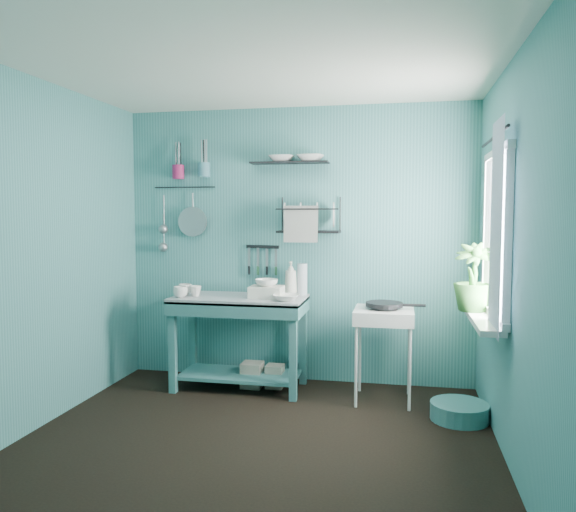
% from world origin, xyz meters
% --- Properties ---
extents(floor, '(3.20, 3.20, 0.00)m').
position_xyz_m(floor, '(0.00, 0.00, 0.00)').
color(floor, black).
rests_on(floor, ground).
extents(ceiling, '(3.20, 3.20, 0.00)m').
position_xyz_m(ceiling, '(0.00, 0.00, 2.50)').
color(ceiling, silver).
rests_on(ceiling, ground).
extents(wall_back, '(3.20, 0.00, 3.20)m').
position_xyz_m(wall_back, '(0.00, 1.50, 1.25)').
color(wall_back, teal).
rests_on(wall_back, ground).
extents(wall_front, '(3.20, 0.00, 3.20)m').
position_xyz_m(wall_front, '(0.00, -1.50, 1.25)').
color(wall_front, teal).
rests_on(wall_front, ground).
extents(wall_left, '(0.00, 3.00, 3.00)m').
position_xyz_m(wall_left, '(-1.60, 0.00, 1.25)').
color(wall_left, teal).
rests_on(wall_left, ground).
extents(wall_right, '(0.00, 3.00, 3.00)m').
position_xyz_m(wall_right, '(1.60, 0.00, 1.25)').
color(wall_right, teal).
rests_on(wall_right, ground).
extents(work_counter, '(1.21, 0.70, 0.82)m').
position_xyz_m(work_counter, '(-0.44, 1.13, 0.41)').
color(work_counter, '#346E6F').
rests_on(work_counter, floor).
extents(mug_left, '(0.12, 0.12, 0.10)m').
position_xyz_m(mug_left, '(-0.92, 0.97, 0.86)').
color(mug_left, silver).
rests_on(mug_left, work_counter).
extents(mug_mid, '(0.14, 0.14, 0.09)m').
position_xyz_m(mug_mid, '(-0.82, 1.07, 0.86)').
color(mug_mid, silver).
rests_on(mug_mid, work_counter).
extents(mug_right, '(0.17, 0.17, 0.10)m').
position_xyz_m(mug_right, '(-0.94, 1.13, 0.86)').
color(mug_right, silver).
rests_on(mug_right, work_counter).
extents(wash_tub, '(0.28, 0.22, 0.10)m').
position_xyz_m(wash_tub, '(-0.19, 1.11, 0.87)').
color(wash_tub, silver).
rests_on(wash_tub, work_counter).
extents(tub_bowl, '(0.19, 0.19, 0.06)m').
position_xyz_m(tub_bowl, '(-0.19, 1.11, 0.95)').
color(tub_bowl, silver).
rests_on(tub_bowl, wash_tub).
extents(soap_bottle, '(0.12, 0.12, 0.30)m').
position_xyz_m(soap_bottle, '(-0.02, 1.33, 0.97)').
color(soap_bottle, silver).
rests_on(soap_bottle, work_counter).
extents(water_bottle, '(0.09, 0.09, 0.28)m').
position_xyz_m(water_bottle, '(0.08, 1.35, 0.96)').
color(water_bottle, silver).
rests_on(water_bottle, work_counter).
extents(counter_bowl, '(0.22, 0.22, 0.05)m').
position_xyz_m(counter_bowl, '(0.01, 0.98, 0.84)').
color(counter_bowl, silver).
rests_on(counter_bowl, work_counter).
extents(hotplate_stand, '(0.51, 0.51, 0.76)m').
position_xyz_m(hotplate_stand, '(0.81, 1.04, 0.38)').
color(hotplate_stand, silver).
rests_on(hotplate_stand, floor).
extents(frying_pan, '(0.30, 0.30, 0.03)m').
position_xyz_m(frying_pan, '(0.81, 1.04, 0.80)').
color(frying_pan, black).
rests_on(frying_pan, hotplate_stand).
extents(knife_strip, '(0.32, 0.06, 0.03)m').
position_xyz_m(knife_strip, '(-0.32, 1.47, 1.23)').
color(knife_strip, black).
rests_on(knife_strip, wall_back).
extents(dish_rack, '(0.57, 0.30, 0.32)m').
position_xyz_m(dish_rack, '(0.13, 1.37, 1.53)').
color(dish_rack, black).
rests_on(dish_rack, wall_back).
extents(upper_shelf, '(0.70, 0.20, 0.02)m').
position_xyz_m(upper_shelf, '(-0.05, 1.40, 1.99)').
color(upper_shelf, black).
rests_on(upper_shelf, wall_back).
extents(shelf_bowl_left, '(0.23, 0.23, 0.06)m').
position_xyz_m(shelf_bowl_left, '(-0.12, 1.40, 2.09)').
color(shelf_bowl_left, silver).
rests_on(shelf_bowl_left, upper_shelf).
extents(shelf_bowl_right, '(0.26, 0.26, 0.06)m').
position_xyz_m(shelf_bowl_right, '(0.14, 1.40, 2.04)').
color(shelf_bowl_right, silver).
rests_on(shelf_bowl_right, upper_shelf).
extents(utensil_cup_magenta, '(0.11, 0.11, 0.13)m').
position_xyz_m(utensil_cup_magenta, '(-1.11, 1.42, 1.93)').
color(utensil_cup_magenta, '#A11D53').
rests_on(utensil_cup_magenta, wall_back).
extents(utensil_cup_teal, '(0.11, 0.11, 0.13)m').
position_xyz_m(utensil_cup_teal, '(-0.86, 1.42, 1.94)').
color(utensil_cup_teal, teal).
rests_on(utensil_cup_teal, wall_back).
extents(colander, '(0.28, 0.03, 0.28)m').
position_xyz_m(colander, '(-0.99, 1.45, 1.46)').
color(colander, '#999CA1').
rests_on(colander, wall_back).
extents(ladle_outer, '(0.01, 0.01, 0.30)m').
position_xyz_m(ladle_outer, '(-1.28, 1.46, 1.56)').
color(ladle_outer, '#999CA1').
rests_on(ladle_outer, wall_back).
extents(ladle_inner, '(0.01, 0.01, 0.30)m').
position_xyz_m(ladle_inner, '(-1.29, 1.46, 1.39)').
color(ladle_inner, '#999CA1').
rests_on(ladle_inner, wall_back).
extents(hook_rail, '(0.60, 0.01, 0.01)m').
position_xyz_m(hook_rail, '(-1.07, 1.47, 1.79)').
color(hook_rail, black).
rests_on(hook_rail, wall_back).
extents(window_glass, '(0.00, 1.10, 1.10)m').
position_xyz_m(window_glass, '(1.59, 0.45, 1.40)').
color(window_glass, white).
rests_on(window_glass, wall_right).
extents(windowsill, '(0.16, 0.95, 0.04)m').
position_xyz_m(windowsill, '(1.50, 0.45, 0.81)').
color(windowsill, silver).
rests_on(windowsill, wall_right).
extents(curtain, '(0.00, 1.35, 1.35)m').
position_xyz_m(curtain, '(1.52, 0.15, 1.45)').
color(curtain, silver).
rests_on(curtain, wall_right).
extents(curtain_rod, '(0.02, 1.05, 0.02)m').
position_xyz_m(curtain_rod, '(1.54, 0.45, 2.05)').
color(curtain_rod, black).
rests_on(curtain_rod, wall_right).
extents(potted_plant, '(0.31, 0.31, 0.50)m').
position_xyz_m(potted_plant, '(1.46, 0.69, 1.08)').
color(potted_plant, '#326F2C').
rests_on(potted_plant, windowsill).
extents(storage_tin_large, '(0.18, 0.18, 0.22)m').
position_xyz_m(storage_tin_large, '(-0.34, 1.18, 0.11)').
color(storage_tin_large, gray).
rests_on(storage_tin_large, floor).
extents(storage_tin_small, '(0.15, 0.15, 0.20)m').
position_xyz_m(storage_tin_small, '(-0.14, 1.21, 0.10)').
color(storage_tin_small, gray).
rests_on(storage_tin_small, floor).
extents(floor_basin, '(0.43, 0.43, 0.13)m').
position_xyz_m(floor_basin, '(1.39, 0.71, 0.07)').
color(floor_basin, teal).
rests_on(floor_basin, floor).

